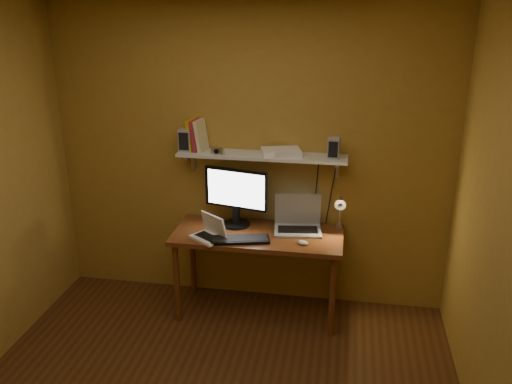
% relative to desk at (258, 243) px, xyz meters
% --- Properties ---
extents(room, '(3.44, 3.24, 2.64)m').
position_rel_desk_xyz_m(room, '(-0.13, -1.28, 0.64)').
color(room, '#552E16').
rests_on(room, ground).
extents(desk, '(1.40, 0.60, 0.75)m').
position_rel_desk_xyz_m(desk, '(0.00, 0.00, 0.00)').
color(desk, brown).
rests_on(desk, ground).
extents(wall_shelf, '(1.40, 0.25, 0.21)m').
position_rel_desk_xyz_m(wall_shelf, '(0.00, 0.19, 0.69)').
color(wall_shelf, silver).
rests_on(wall_shelf, room).
extents(monitor, '(0.55, 0.28, 0.50)m').
position_rel_desk_xyz_m(monitor, '(-0.21, 0.13, 0.37)').
color(monitor, black).
rests_on(monitor, desk).
extents(laptop, '(0.42, 0.32, 0.29)m').
position_rel_desk_xyz_m(laptop, '(0.32, 0.14, 0.16)').
color(laptop, '#93979B').
rests_on(laptop, desk).
extents(netbook, '(0.32, 0.31, 0.20)m').
position_rel_desk_xyz_m(netbook, '(-0.36, -0.16, 0.14)').
color(netbook, white).
rests_on(netbook, desk).
extents(keyboard, '(0.49, 0.26, 0.03)m').
position_rel_desk_xyz_m(keyboard, '(-0.11, -0.17, 0.10)').
color(keyboard, black).
rests_on(keyboard, desk).
extents(mouse, '(0.10, 0.08, 0.03)m').
position_rel_desk_xyz_m(mouse, '(0.39, -0.15, 0.10)').
color(mouse, white).
rests_on(mouse, desk).
extents(desk_lamp, '(0.09, 0.23, 0.38)m').
position_rel_desk_xyz_m(desk_lamp, '(0.66, 0.13, 0.29)').
color(desk_lamp, silver).
rests_on(desk_lamp, desk).
extents(speaker_left, '(0.11, 0.11, 0.19)m').
position_rel_desk_xyz_m(speaker_left, '(-0.64, 0.18, 0.80)').
color(speaker_left, '#93979B').
rests_on(speaker_left, wall_shelf).
extents(speaker_right, '(0.10, 0.10, 0.17)m').
position_rel_desk_xyz_m(speaker_right, '(0.58, 0.18, 0.79)').
color(speaker_right, '#93979B').
rests_on(speaker_right, wall_shelf).
extents(books, '(0.16, 0.19, 0.26)m').
position_rel_desk_xyz_m(books, '(-0.55, 0.22, 0.84)').
color(books, '#C49A0E').
rests_on(books, wall_shelf).
extents(shelf_camera, '(0.11, 0.06, 0.07)m').
position_rel_desk_xyz_m(shelf_camera, '(-0.35, 0.12, 0.74)').
color(shelf_camera, silver).
rests_on(shelf_camera, wall_shelf).
extents(router, '(0.36, 0.29, 0.05)m').
position_rel_desk_xyz_m(router, '(0.16, 0.19, 0.74)').
color(router, white).
rests_on(router, wall_shelf).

